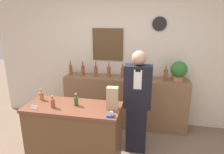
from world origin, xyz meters
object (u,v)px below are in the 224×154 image
paper_bag (112,98)px  tape_dispenser (111,115)px  shopkeeper (137,103)px  potted_plant (179,70)px

paper_bag → tape_dispenser: (0.02, -0.22, -0.13)m
shopkeeper → tape_dispenser: (-0.27, -0.72, 0.14)m
shopkeeper → potted_plant: shopkeeper is taller
shopkeeper → paper_bag: 0.63m
paper_bag → tape_dispenser: paper_bag is taller
shopkeeper → paper_bag: bearing=-120.1°
shopkeeper → tape_dispenser: 0.78m
potted_plant → paper_bag: size_ratio=1.21×
shopkeeper → paper_bag: size_ratio=5.43×
potted_plant → paper_bag: 1.54m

